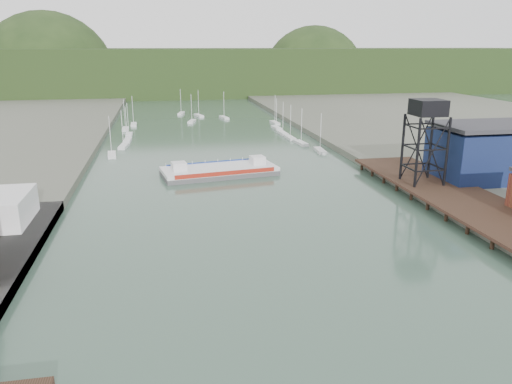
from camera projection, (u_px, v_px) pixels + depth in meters
name	position (u px, v px, depth m)	size (l,w,h in m)	color
east_pier	(469.00, 203.00, 85.60)	(14.00, 70.00, 2.45)	black
lift_tower	(428.00, 113.00, 93.61)	(6.50, 6.50, 16.00)	black
blue_shed	(487.00, 152.00, 100.59)	(20.50, 14.50, 11.30)	#0D123C
marina_sailboats	(206.00, 130.00, 167.57)	(57.71, 92.65, 0.90)	silver
distant_hills	(176.00, 74.00, 317.56)	(500.00, 120.00, 80.00)	black
chain_ferry	(219.00, 170.00, 111.12)	(26.43, 14.00, 3.62)	#4D4D4F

